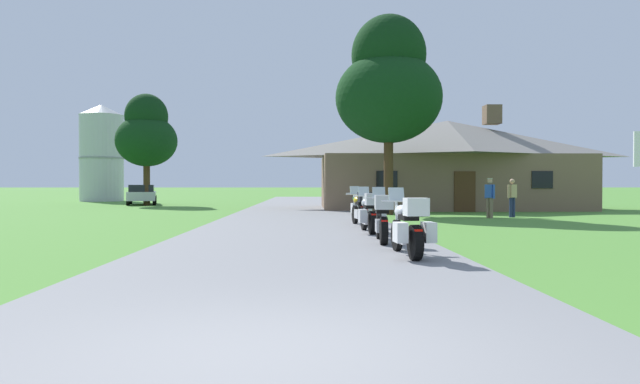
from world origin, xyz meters
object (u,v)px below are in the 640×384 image
motorcycle_white_nearest_to_camera (409,228)px  bystander_tan_shirt_beside_signpost (512,196)px  bystander_blue_shirt_near_lodge (490,196)px  motorcycle_silver_third_in_row (370,213)px  motorcycle_green_farthest_in_row (359,206)px  tree_by_lodge_front (389,85)px  metal_silo_distant (102,153)px  tree_left_far (146,134)px  motorcycle_black_second_in_row (382,219)px  parked_silver_suv_far_left (142,194)px  motorcycle_yellow_fourth_in_row (360,209)px

motorcycle_white_nearest_to_camera → bystander_tan_shirt_beside_signpost: size_ratio=1.25×
bystander_blue_shirt_near_lodge → motorcycle_silver_third_in_row: bearing=-64.6°
motorcycle_white_nearest_to_camera → motorcycle_green_farthest_in_row: same height
motorcycle_green_farthest_in_row → tree_by_lodge_front: tree_by_lodge_front is taller
motorcycle_silver_third_in_row → metal_silo_distant: bearing=117.3°
tree_left_far → motorcycle_black_second_in_row: bearing=-63.3°
tree_by_lodge_front → metal_silo_distant: bearing=134.2°
motorcycle_green_farthest_in_row → tree_left_far: 21.97m
motorcycle_black_second_in_row → tree_left_far: bearing=119.7°
tree_left_far → parked_silver_suv_far_left: tree_left_far is taller
bystander_blue_shirt_near_lodge → tree_left_far: (-18.57, 14.59, 3.90)m
bystander_blue_shirt_near_lodge → motorcycle_white_nearest_to_camera: bearing=-51.4°
motorcycle_silver_third_in_row → bystander_blue_shirt_near_lodge: bearing=49.4°
motorcycle_green_farthest_in_row → motorcycle_white_nearest_to_camera: bearing=-95.8°
motorcycle_black_second_in_row → tree_left_far: (-12.59, 25.00, 4.23)m
metal_silo_distant → motorcycle_white_nearest_to_camera: bearing=-62.8°
tree_by_lodge_front → parked_silver_suv_far_left: (-15.40, 13.28, -5.30)m
tree_left_far → tree_by_lodge_front: size_ratio=0.81×
bystander_blue_shirt_near_lodge → bystander_tan_shirt_beside_signpost: (1.14, 0.50, -0.02)m
motorcycle_yellow_fourth_in_row → tree_by_lodge_front: (2.07, 7.81, 5.46)m
bystander_tan_shirt_beside_signpost → parked_silver_suv_far_left: (-20.44, 15.52, -0.15)m
motorcycle_yellow_fourth_in_row → tree_left_far: tree_left_far is taller
motorcycle_silver_third_in_row → tree_by_lodge_front: size_ratio=0.22×
tree_left_far → motorcycle_white_nearest_to_camera: bearing=-65.3°
motorcycle_yellow_fourth_in_row → tree_left_far: (-12.60, 19.66, 4.23)m
motorcycle_white_nearest_to_camera → bystander_tan_shirt_beside_signpost: 15.27m
metal_silo_distant → parked_silver_suv_far_left: bearing=-55.6°
motorcycle_silver_third_in_row → motorcycle_green_farthest_in_row: 5.09m
motorcycle_white_nearest_to_camera → metal_silo_distant: size_ratio=0.25×
parked_silver_suv_far_left → bystander_tan_shirt_beside_signpost: bearing=-51.4°
motorcycle_black_second_in_row → motorcycle_green_farthest_in_row: same height
motorcycle_black_second_in_row → parked_silver_suv_far_left: (-13.32, 26.43, 0.16)m
bystander_blue_shirt_near_lodge → motorcycle_yellow_fourth_in_row: bearing=-77.0°
motorcycle_yellow_fourth_in_row → tree_by_lodge_front: tree_by_lodge_front is taller
motorcycle_green_farthest_in_row → bystander_tan_shirt_beside_signpost: bearing=19.7°
motorcycle_white_nearest_to_camera → bystander_tan_shirt_beside_signpost: bearing=58.9°
motorcycle_yellow_fourth_in_row → tree_by_lodge_front: 9.75m
motorcycle_white_nearest_to_camera → motorcycle_green_farthest_in_row: 10.29m
motorcycle_white_nearest_to_camera → motorcycle_green_farthest_in_row: size_ratio=1.00×
motorcycle_yellow_fourth_in_row → motorcycle_silver_third_in_row: bearing=-97.1°
tree_by_lodge_front → bystander_blue_shirt_near_lodge: bearing=-35.0°
motorcycle_yellow_fourth_in_row → tree_left_far: bearing=115.8°
bystander_tan_shirt_beside_signpost → metal_silo_distant: metal_silo_distant is taller
motorcycle_yellow_fourth_in_row → parked_silver_suv_far_left: parked_silver_suv_far_left is taller
motorcycle_white_nearest_to_camera → motorcycle_green_farthest_in_row: (0.03, 10.29, 0.00)m
motorcycle_green_farthest_in_row → metal_silo_distant: bearing=119.6°
motorcycle_silver_third_in_row → parked_silver_suv_far_left: parked_silver_suv_far_left is taller
bystander_blue_shirt_near_lodge → parked_silver_suv_far_left: size_ratio=0.34×
bystander_blue_shirt_near_lodge → tree_left_far: tree_left_far is taller
bystander_blue_shirt_near_lodge → tree_by_lodge_front: size_ratio=0.18×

